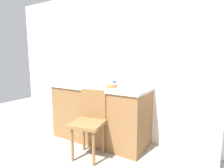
{
  "coord_description": "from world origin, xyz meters",
  "views": [
    {
      "loc": [
        1.34,
        -1.64,
        1.33
      ],
      "look_at": [
        0.01,
        0.6,
        0.94
      ],
      "focal_mm": 28.89,
      "sensor_mm": 36.0,
      "label": 1
    }
  ],
  "objects_px": {
    "dish_tray": "(132,87)",
    "cup_blue": "(114,83)",
    "refrigerator": "(192,118)",
    "chair": "(90,120)",
    "terracotta_bowl": "(112,86)",
    "cup_white": "(100,84)"
  },
  "relations": [
    {
      "from": "dish_tray",
      "to": "cup_blue",
      "type": "height_order",
      "value": "cup_blue"
    },
    {
      "from": "chair",
      "to": "refrigerator",
      "type": "bearing_deg",
      "value": 9.9
    },
    {
      "from": "chair",
      "to": "terracotta_bowl",
      "type": "bearing_deg",
      "value": 63.65
    },
    {
      "from": "cup_blue",
      "to": "chair",
      "type": "bearing_deg",
      "value": -93.98
    },
    {
      "from": "dish_tray",
      "to": "cup_white",
      "type": "distance_m",
      "value": 0.52
    },
    {
      "from": "terracotta_bowl",
      "to": "cup_blue",
      "type": "xyz_separation_m",
      "value": [
        -0.07,
        0.19,
        0.01
      ]
    },
    {
      "from": "refrigerator",
      "to": "dish_tray",
      "type": "xyz_separation_m",
      "value": [
        -0.78,
        -0.04,
        0.32
      ]
    },
    {
      "from": "cup_blue",
      "to": "cup_white",
      "type": "height_order",
      "value": "cup_white"
    },
    {
      "from": "refrigerator",
      "to": "terracotta_bowl",
      "type": "bearing_deg",
      "value": -176.37
    },
    {
      "from": "cup_blue",
      "to": "dish_tray",
      "type": "bearing_deg",
      "value": -22.52
    },
    {
      "from": "chair",
      "to": "cup_blue",
      "type": "xyz_separation_m",
      "value": [
        0.04,
        0.58,
        0.43
      ]
    },
    {
      "from": "chair",
      "to": "cup_blue",
      "type": "distance_m",
      "value": 0.72
    },
    {
      "from": "dish_tray",
      "to": "terracotta_bowl",
      "type": "xyz_separation_m",
      "value": [
        -0.31,
        -0.03,
        0.0
      ]
    },
    {
      "from": "cup_blue",
      "to": "cup_white",
      "type": "bearing_deg",
      "value": -128.58
    },
    {
      "from": "refrigerator",
      "to": "terracotta_bowl",
      "type": "xyz_separation_m",
      "value": [
        -1.09,
        -0.07,
        0.32
      ]
    },
    {
      "from": "terracotta_bowl",
      "to": "cup_blue",
      "type": "relative_size",
      "value": 2.21
    },
    {
      "from": "refrigerator",
      "to": "cup_blue",
      "type": "height_order",
      "value": "refrigerator"
    },
    {
      "from": "refrigerator",
      "to": "chair",
      "type": "xyz_separation_m",
      "value": [
        -1.2,
        -0.46,
        -0.1
      ]
    },
    {
      "from": "terracotta_bowl",
      "to": "cup_white",
      "type": "distance_m",
      "value": 0.21
    },
    {
      "from": "chair",
      "to": "cup_white",
      "type": "relative_size",
      "value": 10.52
    },
    {
      "from": "refrigerator",
      "to": "cup_blue",
      "type": "relative_size",
      "value": 15.93
    },
    {
      "from": "refrigerator",
      "to": "dish_tray",
      "type": "height_order",
      "value": "refrigerator"
    }
  ]
}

